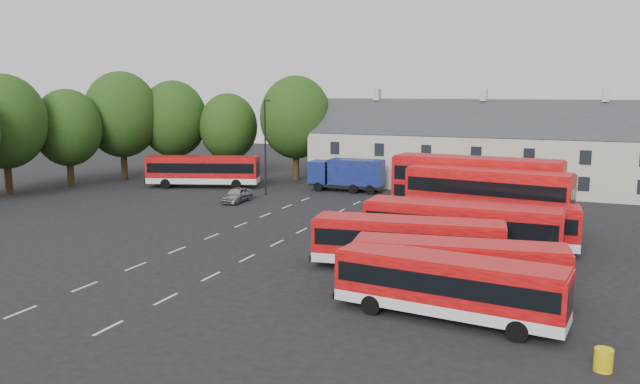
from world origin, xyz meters
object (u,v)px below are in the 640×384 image
Objects in this scene: lamppost at (265,145)px; box_truck at (347,173)px; bus_dd_south at (487,198)px; bus_row_a at (448,283)px; grit_bin at (603,360)px; silver_car at (237,195)px.

box_truck is at bearing 38.71° from lamppost.
bus_row_a is at bearing -79.61° from bus_dd_south.
bus_row_a is at bearing -64.20° from box_truck.
bus_dd_south is 20.68m from box_truck.
bus_dd_south is at bearing 108.80° from grit_bin.
lamppost is (-22.44, 26.11, 3.15)m from bus_row_a.
bus_dd_south is at bearing -21.98° from lamppost.
grit_bin is at bearing -45.41° from lamppost.
silver_car is (-22.40, 4.45, -1.93)m from bus_dd_south.
bus_dd_south is 2.91× the size of silver_car.
bus_row_a is 6.91m from grit_bin.
grit_bin is 40.96m from lamppost.
lamppost is (0.70, 4.30, 4.18)m from silver_car.
lamppost is (-6.39, -5.12, 3.03)m from box_truck.
grit_bin is (6.89, -20.24, -2.19)m from bus_dd_south.
box_truck is 8.98× the size of grit_bin.
bus_dd_south reaches higher than bus_row_a.
box_truck reaches higher than grit_bin.
bus_row_a is 17.39m from bus_dd_south.
grit_bin is at bearing -58.35° from box_truck.
box_truck is 11.85m from silver_car.
box_truck is 8.73m from lamppost.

